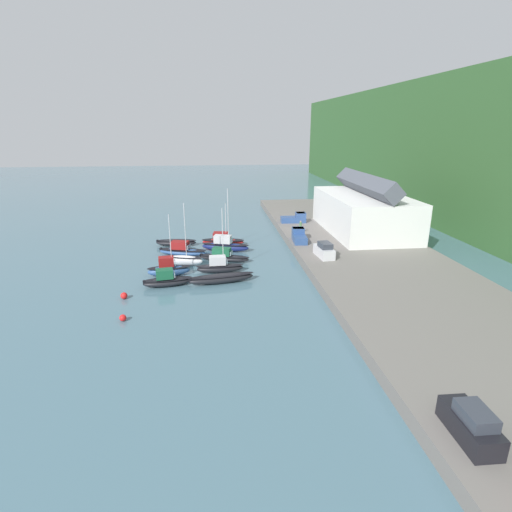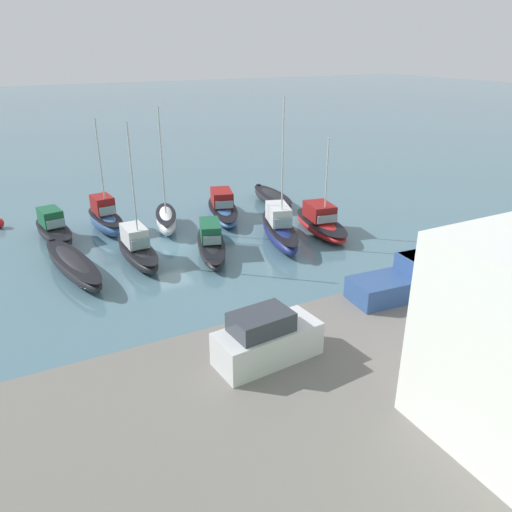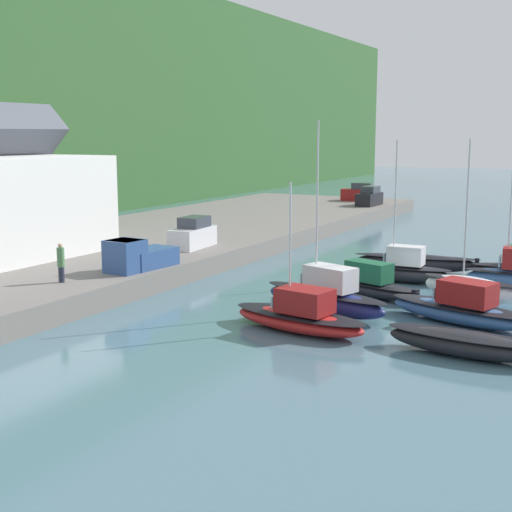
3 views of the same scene
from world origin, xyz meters
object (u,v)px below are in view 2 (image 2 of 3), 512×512
(moored_boat_0, at_px, (321,222))
(moored_boat_4, at_px, (73,265))
(moored_boat_7, at_px, (166,219))
(person_on_quay, at_px, (495,266))
(moored_boat_3, at_px, (137,249))
(moored_boat_8, at_px, (105,219))
(moored_boat_1, at_px, (279,229))
(moored_boat_9, at_px, (53,229))
(parked_car_1, at_px, (266,339))
(moored_boat_2, at_px, (211,242))
(moored_boat_5, at_px, (272,198))
(moored_boat_6, at_px, (223,208))
(pickup_truck_1, at_px, (404,280))

(moored_boat_0, bearing_deg, moored_boat_4, 6.94)
(moored_boat_7, xyz_separation_m, person_on_quay, (-11.26, 19.31, 1.59))
(moored_boat_3, height_order, moored_boat_8, moored_boat_3)
(moored_boat_1, xyz_separation_m, moored_boat_7, (6.22, -6.03, -0.15))
(moored_boat_4, xyz_separation_m, moored_boat_7, (-7.47, -5.06, 0.16))
(moored_boat_0, bearing_deg, moored_boat_1, 13.10)
(moored_boat_3, distance_m, moored_boat_9, 7.81)
(parked_car_1, bearing_deg, moored_boat_3, 179.80)
(moored_boat_2, bearing_deg, moored_boat_0, -162.58)
(moored_boat_3, distance_m, moored_boat_5, 15.26)
(moored_boat_3, xyz_separation_m, parked_car_1, (-1.24, 14.78, 1.35))
(moored_boat_0, height_order, person_on_quay, moored_boat_0)
(moored_boat_9, bearing_deg, moored_boat_6, 166.21)
(parked_car_1, bearing_deg, person_on_quay, 86.74)
(moored_boat_4, relative_size, moored_boat_9, 1.38)
(moored_boat_7, xyz_separation_m, pickup_truck_1, (-6.40, 17.99, 1.31))
(moored_boat_6, height_order, parked_car_1, parked_car_1)
(moored_boat_3, bearing_deg, person_on_quay, 133.99)
(moored_boat_2, distance_m, parked_car_1, 14.57)
(moored_boat_8, bearing_deg, moored_boat_6, 166.46)
(moored_boat_5, bearing_deg, moored_boat_8, 5.48)
(moored_boat_3, height_order, person_on_quay, moored_boat_3)
(moored_boat_6, bearing_deg, moored_boat_8, 8.85)
(moored_boat_8, relative_size, person_on_quay, 3.85)
(moored_boat_5, distance_m, moored_boat_9, 17.84)
(moored_boat_4, bearing_deg, moored_boat_8, -126.39)
(moored_boat_0, relative_size, parked_car_1, 1.70)
(person_on_quay, bearing_deg, moored_boat_0, -84.07)
(moored_boat_3, relative_size, moored_boat_7, 0.99)
(moored_boat_5, height_order, moored_boat_8, moored_boat_8)
(moored_boat_7, distance_m, pickup_truck_1, 19.14)
(moored_boat_3, relative_size, moored_boat_5, 1.30)
(moored_boat_1, bearing_deg, moored_boat_3, 10.77)
(moored_boat_0, relative_size, moored_boat_9, 1.19)
(moored_boat_9, height_order, person_on_quay, person_on_quay)
(moored_boat_6, distance_m, person_on_quay, 20.98)
(moored_boat_3, bearing_deg, moored_boat_1, 171.82)
(moored_boat_8, height_order, moored_boat_9, moored_boat_8)
(moored_boat_7, height_order, person_on_quay, moored_boat_7)
(moored_boat_2, distance_m, moored_boat_8, 9.13)
(moored_boat_4, bearing_deg, moored_boat_0, 167.66)
(moored_boat_1, bearing_deg, moored_boat_4, 13.05)
(moored_boat_4, height_order, moored_boat_6, moored_boat_6)
(moored_boat_7, bearing_deg, person_on_quay, 135.97)
(pickup_truck_1, bearing_deg, parked_car_1, -74.54)
(moored_boat_0, distance_m, moored_boat_8, 15.85)
(moored_boat_7, bearing_deg, moored_boat_9, 3.76)
(moored_boat_2, height_order, person_on_quay, person_on_quay)
(moored_boat_1, bearing_deg, person_on_quay, 127.88)
(moored_boat_4, height_order, pickup_truck_1, pickup_truck_1)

